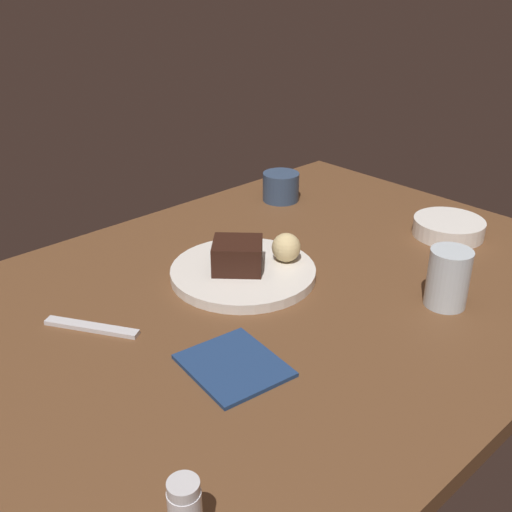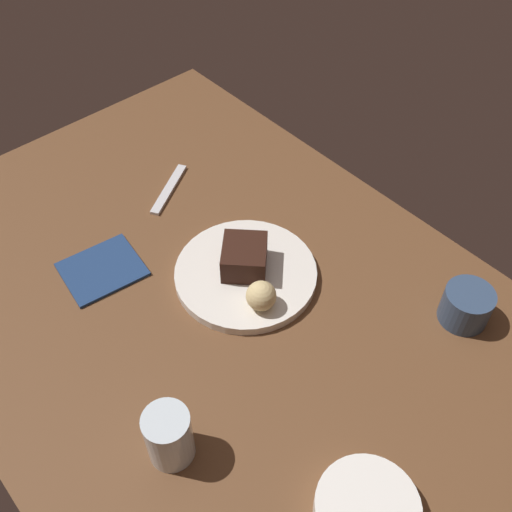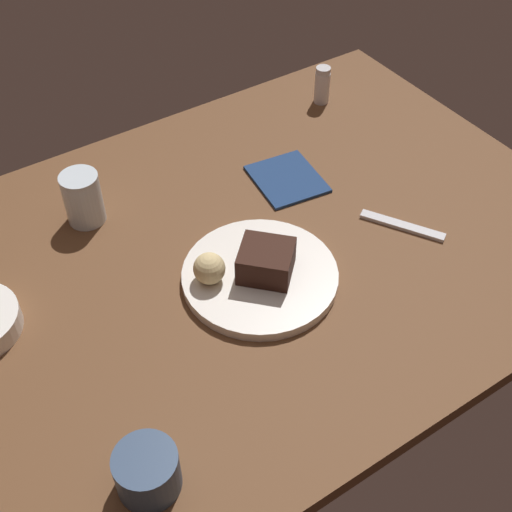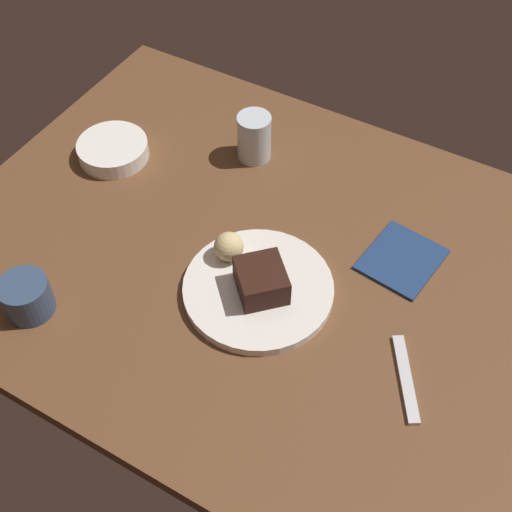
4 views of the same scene
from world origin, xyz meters
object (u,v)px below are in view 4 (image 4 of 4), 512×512
dessert_plate (258,289)px  coffee_cup (26,297)px  dessert_spoon (406,378)px  folded_napkin (402,259)px  water_glass (254,137)px  bread_roll (229,247)px  chocolate_cake_slice (260,280)px  side_bowl (113,150)px

dessert_plate → coffee_cup: 37.54cm
dessert_spoon → folded_napkin: size_ratio=1.11×
water_glass → dessert_spoon: 55.47cm
bread_roll → water_glass: size_ratio=0.53×
dessert_plate → water_glass: bearing=121.0°
bread_roll → dessert_spoon: (35.06, -6.32, -3.93)cm
chocolate_cake_slice → water_glass: bearing=121.5°
chocolate_cake_slice → folded_napkin: (17.61, 18.79, -3.98)cm
dessert_spoon → coffee_cup: bearing=75.8°
bread_roll → side_bowl: size_ratio=0.37×
bread_roll → water_glass: (-9.91, 25.84, 0.50)cm
water_glass → coffee_cup: 52.06cm
chocolate_cake_slice → dessert_spoon: chocolate_cake_slice is taller
dessert_plate → side_bowl: (-41.44, 14.97, 0.80)cm
chocolate_cake_slice → dessert_spoon: bearing=-5.9°
coffee_cup → folded_napkin: (49.00, 39.69, -2.90)cm
side_bowl → folded_napkin: (59.67, 3.34, -1.37)cm
coffee_cup → chocolate_cake_slice: bearing=33.7°
coffee_cup → folded_napkin: size_ratio=0.60×
side_bowl → dessert_plate: bearing=-19.9°
water_glass → side_bowl: bearing=-149.9°
coffee_cup → dessert_spoon: size_ratio=0.54×
dessert_plate → water_glass: (-17.37, 28.90, 3.91)cm
dessert_plate → dessert_spoon: size_ratio=1.68×
chocolate_cake_slice → dessert_plate: bearing=142.6°
bread_roll → folded_napkin: 30.14cm
bread_roll → folded_napkin: bread_roll is taller
dessert_spoon → dessert_plate: bearing=51.8°
chocolate_cake_slice → coffee_cup: bearing=-146.3°
chocolate_cake_slice → coffee_cup: (-31.39, -20.91, -1.08)cm
dessert_plate → folded_napkin: bearing=45.1°
coffee_cup → dessert_spoon: coffee_cup is taller
water_glass → folded_napkin: 37.41cm
chocolate_cake_slice → folded_napkin: 26.06cm
side_bowl → folded_napkin: bearing=3.2°
water_glass → coffee_cup: bearing=-104.9°
coffee_cup → dessert_spoon: (58.37, 18.11, -2.85)cm
bread_roll → chocolate_cake_slice: bearing=-23.6°
chocolate_cake_slice → side_bowl: (-42.06, 15.45, -2.61)cm
dessert_plate → bread_roll: bread_roll is taller
water_glass → side_bowl: (-24.07, -13.93, -3.11)cm
bread_roll → coffee_cup: 33.79cm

